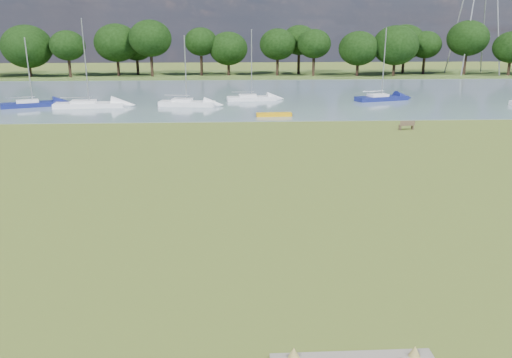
{
  "coord_description": "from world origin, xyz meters",
  "views": [
    {
      "loc": [
        -3.03,
        -23.41,
        8.12
      ],
      "look_at": [
        -1.91,
        -2.0,
        1.7
      ],
      "focal_mm": 35.0,
      "sensor_mm": 36.0,
      "label": 1
    }
  ],
  "objects_px": {
    "sailboat_4": "(88,103)",
    "sailboat_0": "(251,97)",
    "kayak": "(274,115)",
    "sailboat_5": "(381,97)",
    "sailboat_1": "(186,102)",
    "riverbank_bench": "(407,125)",
    "sailboat_2": "(32,103)"
  },
  "relations": [
    {
      "from": "kayak",
      "to": "riverbank_bench",
      "type": "bearing_deg",
      "value": -37.43
    },
    {
      "from": "riverbank_bench",
      "to": "sailboat_4",
      "type": "bearing_deg",
      "value": 148.23
    },
    {
      "from": "kayak",
      "to": "sailboat_5",
      "type": "relative_size",
      "value": 0.41
    },
    {
      "from": "riverbank_bench",
      "to": "sailboat_0",
      "type": "relative_size",
      "value": 0.16
    },
    {
      "from": "sailboat_1",
      "to": "sailboat_5",
      "type": "bearing_deg",
      "value": 16.51
    },
    {
      "from": "riverbank_bench",
      "to": "kayak",
      "type": "height_order",
      "value": "riverbank_bench"
    },
    {
      "from": "sailboat_2",
      "to": "sailboat_5",
      "type": "distance_m",
      "value": 39.75
    },
    {
      "from": "sailboat_5",
      "to": "sailboat_4",
      "type": "bearing_deg",
      "value": 168.93
    },
    {
      "from": "kayak",
      "to": "sailboat_4",
      "type": "relative_size",
      "value": 0.37
    },
    {
      "from": "sailboat_0",
      "to": "sailboat_2",
      "type": "relative_size",
      "value": 1.11
    },
    {
      "from": "sailboat_4",
      "to": "sailboat_2",
      "type": "bearing_deg",
      "value": 168.36
    },
    {
      "from": "kayak",
      "to": "sailboat_5",
      "type": "xyz_separation_m",
      "value": [
        13.71,
        10.6,
        0.31
      ]
    },
    {
      "from": "sailboat_4",
      "to": "sailboat_5",
      "type": "xyz_separation_m",
      "value": [
        33.36,
        3.6,
        0.03
      ]
    },
    {
      "from": "sailboat_0",
      "to": "sailboat_5",
      "type": "relative_size",
      "value": 0.98
    },
    {
      "from": "kayak",
      "to": "sailboat_2",
      "type": "bearing_deg",
      "value": 160.33
    },
    {
      "from": "sailboat_0",
      "to": "sailboat_1",
      "type": "distance_m",
      "value": 8.48
    },
    {
      "from": "sailboat_1",
      "to": "sailboat_5",
      "type": "distance_m",
      "value": 23.04
    },
    {
      "from": "riverbank_bench",
      "to": "sailboat_1",
      "type": "bearing_deg",
      "value": 136.95
    },
    {
      "from": "riverbank_bench",
      "to": "sailboat_1",
      "type": "distance_m",
      "value": 24.53
    },
    {
      "from": "riverbank_bench",
      "to": "sailboat_4",
      "type": "height_order",
      "value": "sailboat_4"
    },
    {
      "from": "riverbank_bench",
      "to": "sailboat_4",
      "type": "xyz_separation_m",
      "value": [
        -30.27,
        14.25,
        0.1
      ]
    },
    {
      "from": "sailboat_4",
      "to": "sailboat_5",
      "type": "bearing_deg",
      "value": 1.08
    },
    {
      "from": "sailboat_0",
      "to": "sailboat_2",
      "type": "bearing_deg",
      "value": -176.45
    },
    {
      "from": "kayak",
      "to": "sailboat_1",
      "type": "height_order",
      "value": "sailboat_1"
    },
    {
      "from": "sailboat_5",
      "to": "sailboat_2",
      "type": "bearing_deg",
      "value": 166.93
    },
    {
      "from": "kayak",
      "to": "sailboat_2",
      "type": "relative_size",
      "value": 0.47
    },
    {
      "from": "sailboat_4",
      "to": "sailboat_0",
      "type": "bearing_deg",
      "value": 9.15
    },
    {
      "from": "sailboat_0",
      "to": "sailboat_4",
      "type": "bearing_deg",
      "value": -171.19
    },
    {
      "from": "riverbank_bench",
      "to": "sailboat_0",
      "type": "distance_m",
      "value": 22.5
    },
    {
      "from": "sailboat_1",
      "to": "sailboat_5",
      "type": "relative_size",
      "value": 0.91
    },
    {
      "from": "sailboat_1",
      "to": "sailboat_4",
      "type": "distance_m",
      "value": 10.55
    },
    {
      "from": "riverbank_bench",
      "to": "sailboat_2",
      "type": "relative_size",
      "value": 0.18
    }
  ]
}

